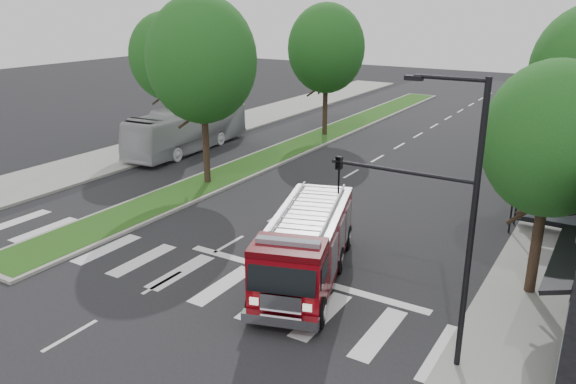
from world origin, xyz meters
name	(u,v)px	position (x,y,z in m)	size (l,w,h in m)	color
ground	(229,244)	(0.00, 0.00, 0.00)	(140.00, 140.00, 0.00)	black
sidewalk_left	(148,149)	(-14.50, 10.00, 0.07)	(5.00, 80.00, 0.15)	gray
median	(312,140)	(-6.00, 18.00, 0.08)	(3.00, 50.00, 0.15)	gray
bus_shelter	(552,190)	(11.20, 8.15, 2.04)	(3.20, 1.60, 2.61)	black
tree_right_near	(552,140)	(11.50, 2.00, 5.51)	(4.40, 4.40, 8.05)	black
tree_median_near	(202,60)	(-6.00, 6.00, 6.81)	(5.80, 5.80, 10.16)	black
tree_median_far	(326,49)	(-6.00, 20.00, 6.49)	(5.60, 5.60, 9.72)	black
tree_left_mid	(168,57)	(-14.00, 12.00, 6.16)	(5.20, 5.20, 9.16)	black
streetlight_right_near	(439,205)	(9.61, -3.50, 4.67)	(4.08, 0.22, 8.00)	black
streetlight_right_far	(570,94)	(10.35, 20.00, 4.48)	(2.11, 0.20, 8.00)	black
fire_engine	(306,246)	(4.30, -1.02, 1.31)	(4.63, 8.24, 2.74)	#4F0409
city_bus	(188,128)	(-12.00, 11.43, 1.52)	(2.55, 10.90, 3.04)	#BCBDC1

